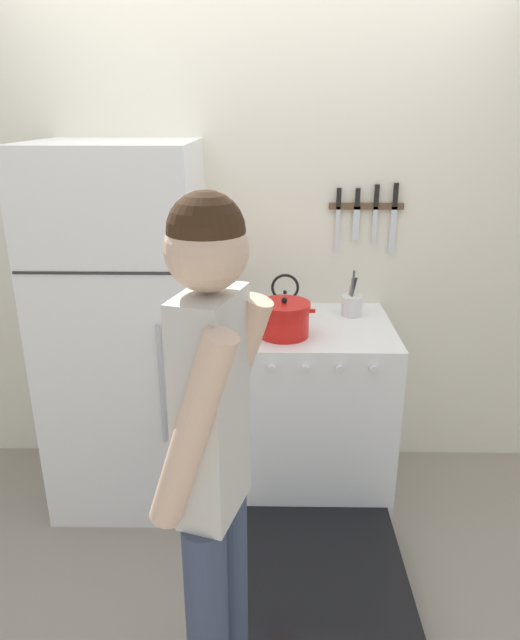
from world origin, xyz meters
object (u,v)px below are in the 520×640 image
stove_range (314,414)px  utensil_jar (351,305)px  dutch_oven_pot (284,319)px  refrigerator (127,332)px  tea_kettle (285,304)px  person (214,466)px

stove_range → utensil_jar: (0.18, 0.18, 0.53)m
dutch_oven_pot → utensil_jar: 0.45m
refrigerator → tea_kettle: size_ratio=7.88×
tea_kettle → stove_range: bearing=-49.0°
refrigerator → dutch_oven_pot: refrigerator is taller
dutch_oven_pot → utensil_jar: utensil_jar is taller
stove_range → dutch_oven_pot: size_ratio=5.06×
tea_kettle → utensil_jar: size_ratio=0.97×
dutch_oven_pot → person: bearing=-101.1°
refrigerator → stove_range: refrigerator is taller
stove_range → person: (-0.39, -1.22, 0.53)m
refrigerator → dutch_oven_pot: size_ratio=6.31×
stove_range → person: person is taller
refrigerator → stove_range: size_ratio=1.25×
tea_kettle → utensil_jar: 0.34m
utensil_jar → stove_range: bearing=-135.2°
refrigerator → person: 1.38m
utensil_jar → person: size_ratio=0.13×
refrigerator → utensil_jar: (1.12, 0.14, 0.10)m
stove_range → dutch_oven_pot: dutch_oven_pot is taller
refrigerator → utensil_jar: 1.13m
tea_kettle → person: person is taller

